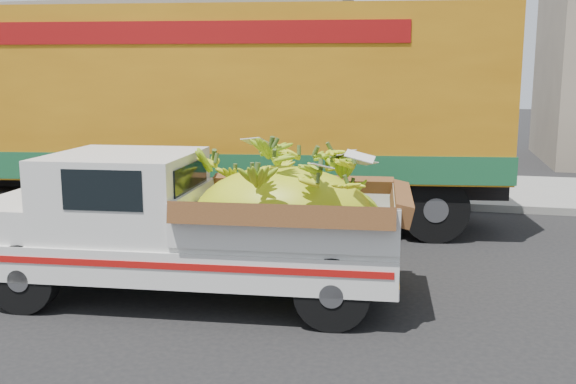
# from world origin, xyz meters

# --- Properties ---
(ground) EXTENTS (100.00, 100.00, 0.00)m
(ground) POSITION_xyz_m (0.00, 0.00, 0.00)
(ground) COLOR black
(ground) RESTS_ON ground
(curb) EXTENTS (60.00, 0.25, 0.15)m
(curb) POSITION_xyz_m (0.00, 5.95, 0.07)
(curb) COLOR gray
(curb) RESTS_ON ground
(sidewalk) EXTENTS (60.00, 4.00, 0.14)m
(sidewalk) POSITION_xyz_m (0.00, 8.05, 0.07)
(sidewalk) COLOR gray
(sidewalk) RESTS_ON ground
(building_left) EXTENTS (18.00, 6.00, 5.00)m
(building_left) POSITION_xyz_m (-8.00, 13.95, 2.50)
(building_left) COLOR gray
(building_left) RESTS_ON ground
(pickup_truck) EXTENTS (5.17, 2.28, 1.76)m
(pickup_truck) POSITION_xyz_m (1.30, -0.21, 0.95)
(pickup_truck) COLOR black
(pickup_truck) RESTS_ON ground
(semi_trailer) EXTENTS (12.06, 4.24, 3.80)m
(semi_trailer) POSITION_xyz_m (-0.99, 3.51, 2.12)
(semi_trailer) COLOR black
(semi_trailer) RESTS_ON ground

